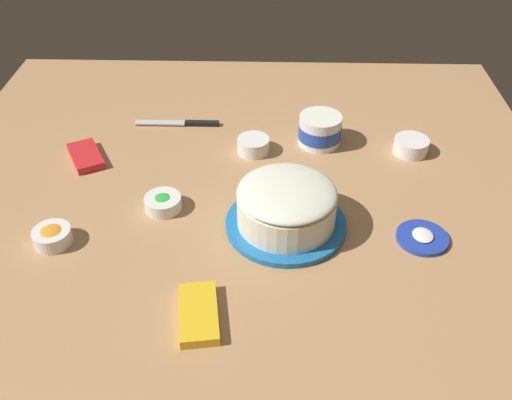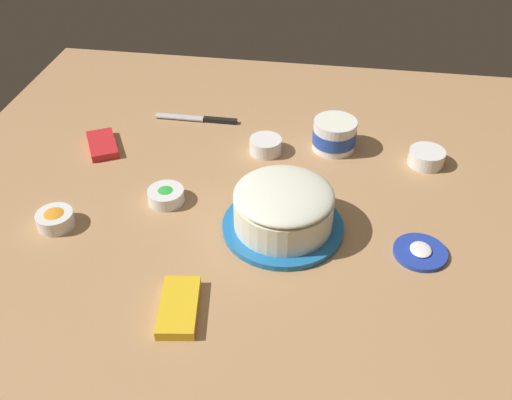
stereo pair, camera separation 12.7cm
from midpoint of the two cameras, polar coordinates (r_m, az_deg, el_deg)
ground_plane at (r=1.31m, az=1.38°, el=-0.47°), size 1.54×1.54×0.00m
frosted_cake at (r=1.21m, az=5.76°, el=-1.15°), size 0.27×0.27×0.11m
frosting_tub at (r=1.50m, az=10.33°, el=6.46°), size 0.11×0.11×0.08m
frosting_tub_lid at (r=1.25m, az=19.05°, el=-5.09°), size 0.11×0.11×0.02m
spreading_knife at (r=1.62m, az=-3.08°, el=8.08°), size 0.02×0.24×0.01m
sprinkle_bowl_orange at (r=1.29m, az=-16.99°, el=-1.92°), size 0.08×0.08×0.04m
sprinkle_bowl_rainbow at (r=1.48m, az=3.43°, el=5.48°), size 0.08×0.08×0.04m
sprinkle_bowl_green at (r=1.31m, az=-6.36°, el=0.38°), size 0.08×0.08×0.03m
sprinkle_bowl_yellow at (r=1.51m, az=19.15°, el=4.06°), size 0.09×0.09×0.04m
candy_box_lower at (r=1.53m, az=-12.97°, el=5.38°), size 0.15×0.12×0.02m
candy_box_upper at (r=1.07m, az=-4.40°, el=-10.86°), size 0.15×0.09×0.02m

